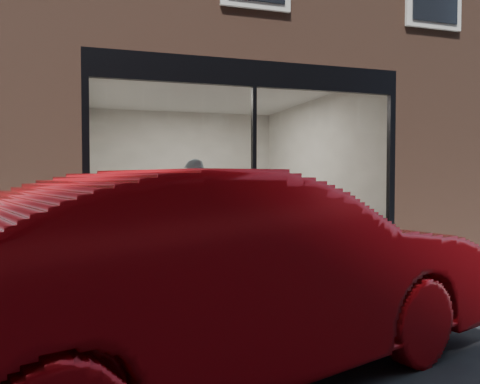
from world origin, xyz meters
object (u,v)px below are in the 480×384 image
object	(u,v)px
cafe_table_left	(143,218)
cafe_chair_left	(135,238)
banquette	(246,251)
cafe_chair_right	(292,232)
person	(193,212)
cafe_table_right	(272,212)
parked_car	(227,274)

from	to	relation	value
cafe_table_left	cafe_chair_left	xyz separation A→B (m)	(-0.02, 1.31, -0.50)
banquette	cafe_table_left	distance (m)	1.81
banquette	cafe_chair_left	bearing A→B (deg)	128.20
banquette	cafe_chair_right	world-z (taller)	banquette
banquette	cafe_chair_right	distance (m)	2.60
person	cafe_table_right	world-z (taller)	person
cafe_table_left	cafe_chair_right	distance (m)	3.53
cafe_table_left	cafe_table_right	distance (m)	2.60
cafe_chair_left	cafe_chair_right	distance (m)	3.28
cafe_chair_right	parked_car	size ratio (longest dim) A/B	0.10
person	banquette	bearing A→B (deg)	161.64
cafe_table_right	cafe_chair_left	world-z (taller)	cafe_table_right
cafe_table_left	parked_car	world-z (taller)	parked_car
cafe_table_right	cafe_chair_left	size ratio (longest dim) A/B	1.76
banquette	person	size ratio (longest dim) A/B	2.33
cafe_table_right	parked_car	world-z (taller)	parked_car
cafe_table_right	cafe_chair_right	world-z (taller)	cafe_table_right
parked_car	banquette	bearing A→B (deg)	-38.23
cafe_table_right	cafe_chair_right	distance (m)	1.12
person	cafe_table_right	distance (m)	2.03
banquette	cafe_table_right	distance (m)	1.69
cafe_table_left	cafe_table_right	world-z (taller)	cafe_table_right
cafe_table_left	cafe_table_right	bearing A→B (deg)	12.69
banquette	person	world-z (taller)	person
cafe_chair_left	parked_car	size ratio (longest dim) A/B	0.08
parked_car	cafe_table_right	bearing A→B (deg)	-42.85
person	cafe_chair_left	bearing A→B (deg)	-63.16
cafe_chair_left	cafe_chair_right	size ratio (longest dim) A/B	0.88
cafe_chair_left	parked_car	xyz separation A→B (m)	(0.16, -6.02, 0.50)
banquette	parked_car	size ratio (longest dim) A/B	0.89
cafe_table_right	parked_car	size ratio (longest dim) A/B	0.15
cafe_table_left	cafe_chair_right	size ratio (longest dim) A/B	1.39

